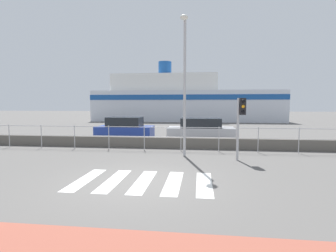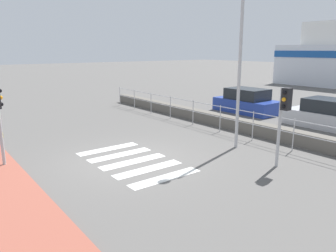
% 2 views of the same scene
% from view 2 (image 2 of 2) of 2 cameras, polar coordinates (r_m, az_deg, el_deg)
% --- Properties ---
extents(ground_plane, '(160.00, 160.00, 0.00)m').
position_cam_2_polar(ground_plane, '(11.26, -6.54, -5.93)').
color(ground_plane, '#565451').
extents(crosswalk, '(4.05, 2.40, 0.01)m').
position_cam_2_polar(crosswalk, '(11.11, -6.06, -6.16)').
color(crosswalk, silver).
rests_on(crosswalk, ground_plane).
extents(seawall, '(22.48, 0.55, 0.56)m').
position_cam_2_polar(seawall, '(15.16, 13.81, -0.12)').
color(seawall, '#605B54').
rests_on(seawall, ground_plane).
extents(harbor_fence, '(20.27, 0.04, 1.22)m').
position_cam_2_polar(harbor_fence, '(14.39, 11.74, 1.41)').
color(harbor_fence, '#B2B2B5').
rests_on(harbor_fence, ground_plane).
extents(traffic_light_far, '(0.34, 0.32, 2.55)m').
position_cam_2_polar(traffic_light_far, '(10.65, 19.49, 2.70)').
color(traffic_light_far, '#B2B2B5').
rests_on(traffic_light_far, ground_plane).
extents(streetlamp, '(0.32, 0.91, 5.97)m').
position_cam_2_polar(streetlamp, '(12.25, 12.04, 12.98)').
color(streetlamp, '#B2B2B5').
rests_on(streetlamp, ground_plane).
extents(parked_car_blue, '(3.83, 1.87, 1.42)m').
position_cam_2_polar(parked_car_blue, '(20.12, 13.55, 4.06)').
color(parked_car_blue, '#233D9E').
rests_on(parked_car_blue, ground_plane).
extents(parked_car_silver, '(4.39, 1.85, 1.38)m').
position_cam_2_polar(parked_car_silver, '(17.38, 26.94, 1.53)').
color(parked_car_silver, '#BCBCC1').
rests_on(parked_car_silver, ground_plane).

